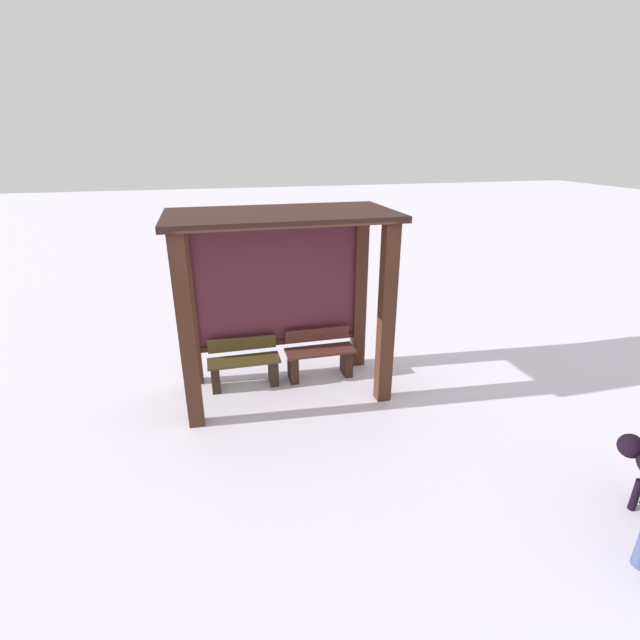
{
  "coord_description": "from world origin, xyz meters",
  "views": [
    {
      "loc": [
        -0.93,
        -5.73,
        3.4
      ],
      "look_at": [
        0.33,
        -0.69,
        1.33
      ],
      "focal_mm": 25.5,
      "sensor_mm": 36.0,
      "label": 1
    }
  ],
  "objects": [
    {
      "name": "bus_shelter",
      "position": [
        0.0,
        0.18,
        1.73
      ],
      "size": [
        2.89,
        1.47,
        2.55
      ],
      "color": "#422216",
      "rests_on": "ground"
    },
    {
      "name": "ground_plane",
      "position": [
        0.0,
        0.0,
        0.0
      ],
      "size": [
        60.0,
        60.0,
        0.0
      ],
      "primitive_type": "plane",
      "color": "white"
    },
    {
      "name": "bench_center_inside",
      "position": [
        0.57,
        0.28,
        0.33
      ],
      "size": [
        1.04,
        0.37,
        0.74
      ],
      "color": "#522B23",
      "rests_on": "ground"
    },
    {
      "name": "bench_left_inside",
      "position": [
        -0.57,
        0.28,
        0.32
      ],
      "size": [
        1.04,
        0.36,
        0.71
      ],
      "color": "#49391B",
      "rests_on": "ground"
    }
  ]
}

